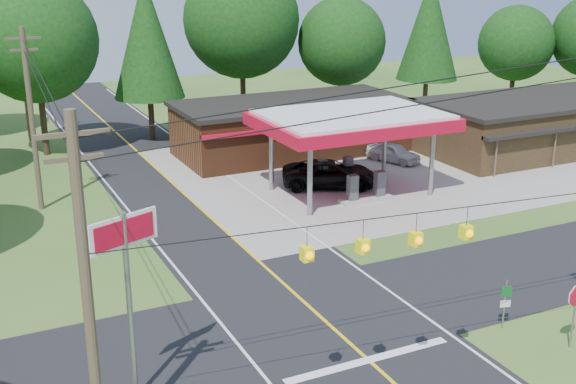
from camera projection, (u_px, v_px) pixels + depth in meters
name	position (u px, v px, depth m)	size (l,w,h in m)	color
ground	(320.00, 317.00, 28.23)	(120.00, 120.00, 0.00)	#335C20
main_highway	(320.00, 316.00, 28.22)	(8.00, 120.00, 0.02)	black
cross_road	(320.00, 316.00, 28.22)	(70.00, 7.00, 0.02)	black
lane_center_yellow	(320.00, 316.00, 28.22)	(0.15, 110.00, 0.00)	yellow
gas_canopy	(352.00, 123.00, 41.76)	(10.60, 7.40, 4.88)	gray
convenience_store	(292.00, 126.00, 51.45)	(16.40, 7.55, 3.80)	#572E19
strip_building	(554.00, 122.00, 52.89)	(20.40, 8.75, 3.80)	#312314
utility_pole_near_left	(87.00, 294.00, 18.41)	(1.80, 0.30, 10.00)	#473828
utility_pole_far_left	(32.00, 118.00, 38.72)	(1.80, 0.30, 10.00)	#473828
utility_pole_north	(24.00, 78.00, 54.03)	(0.30, 0.30, 9.50)	#473828
overhead_beacons	(390.00, 219.00, 20.75)	(17.04, 2.04, 1.03)	black
treeline_backdrop	(158.00, 53.00, 46.80)	(70.27, 51.59, 13.30)	#332316
suv_car	(330.00, 174.00, 43.90)	(5.88, 5.88, 1.64)	black
sedan_car	(393.00, 153.00, 49.38)	(3.84, 3.84, 1.31)	silver
big_stop_sign	(126.00, 265.00, 21.56)	(2.21, 0.93, 6.30)	gray
octagonal_stop_sign	(576.00, 301.00, 25.39)	(0.87, 0.12, 2.51)	gray
route_sign_post	(505.00, 300.00, 26.97)	(0.40, 0.14, 2.00)	gray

